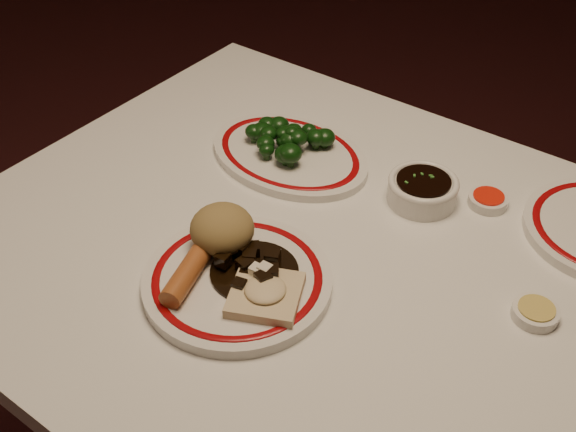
# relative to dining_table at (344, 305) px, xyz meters

# --- Properties ---
(dining_table) EXTENTS (1.20, 0.90, 0.75)m
(dining_table) POSITION_rel_dining_table_xyz_m (0.00, 0.00, 0.00)
(dining_table) COLOR white
(dining_table) RESTS_ON ground
(main_plate) EXTENTS (0.33, 0.33, 0.02)m
(main_plate) POSITION_rel_dining_table_xyz_m (-0.10, -0.13, 0.10)
(main_plate) COLOR silver
(main_plate) RESTS_ON dining_table
(rice_mound) EXTENTS (0.09, 0.09, 0.07)m
(rice_mound) POSITION_rel_dining_table_xyz_m (-0.16, -0.10, 0.14)
(rice_mound) COLOR olive
(rice_mound) RESTS_ON main_plate
(spring_roll) EXTENTS (0.06, 0.12, 0.03)m
(spring_roll) POSITION_rel_dining_table_xyz_m (-0.15, -0.18, 0.13)
(spring_roll) COLOR #A85A29
(spring_roll) RESTS_ON main_plate
(fried_wonton) EXTENTS (0.13, 0.13, 0.03)m
(fried_wonton) POSITION_rel_dining_table_xyz_m (-0.04, -0.14, 0.12)
(fried_wonton) COLOR beige
(fried_wonton) RESTS_ON main_plate
(stirfry_heap) EXTENTS (0.13, 0.13, 0.03)m
(stirfry_heap) POSITION_rel_dining_table_xyz_m (-0.08, -0.11, 0.12)
(stirfry_heap) COLOR black
(stirfry_heap) RESTS_ON main_plate
(broccoli_plate) EXTENTS (0.31, 0.27, 0.02)m
(broccoli_plate) POSITION_rel_dining_table_xyz_m (-0.23, 0.16, 0.10)
(broccoli_plate) COLOR silver
(broccoli_plate) RESTS_ON dining_table
(broccoli_pile) EXTENTS (0.14, 0.12, 0.05)m
(broccoli_pile) POSITION_rel_dining_table_xyz_m (-0.24, 0.17, 0.13)
(broccoli_pile) COLOR #23471C
(broccoli_pile) RESTS_ON broccoli_plate
(soy_bowl) EXTENTS (0.11, 0.11, 0.04)m
(soy_bowl) POSITION_rel_dining_table_xyz_m (0.02, 0.20, 0.11)
(soy_bowl) COLOR silver
(soy_bowl) RESTS_ON dining_table
(sweet_sour_dish) EXTENTS (0.06, 0.06, 0.02)m
(sweet_sour_dish) POSITION_rel_dining_table_xyz_m (0.11, 0.25, 0.10)
(sweet_sour_dish) COLOR silver
(sweet_sour_dish) RESTS_ON dining_table
(mustard_dish) EXTENTS (0.06, 0.06, 0.02)m
(mustard_dish) POSITION_rel_dining_table_xyz_m (0.26, 0.06, 0.10)
(mustard_dish) COLOR silver
(mustard_dish) RESTS_ON dining_table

